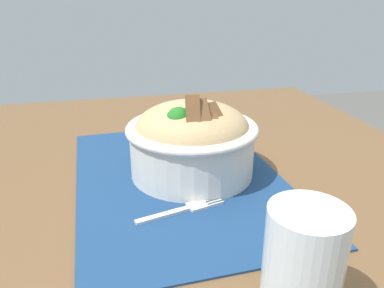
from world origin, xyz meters
TOP-DOWN VIEW (x-y plane):
  - table at (0.00, 0.00)m, footprint 1.06×0.90m
  - placemat at (-0.02, -0.01)m, footprint 0.47×0.33m
  - bowl at (-0.03, 0.01)m, footprint 0.25×0.25m
  - fork at (0.08, -0.03)m, footprint 0.05×0.13m
  - drinking_glass at (0.27, 0.04)m, footprint 0.07×0.07m

SIDE VIEW (x-z plane):
  - table at x=0.00m, z-range 0.31..1.07m
  - placemat at x=-0.02m, z-range 0.76..0.77m
  - fork at x=0.08m, z-range 0.77..0.77m
  - drinking_glass at x=0.27m, z-range 0.76..0.87m
  - bowl at x=-0.03m, z-range 0.76..0.90m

